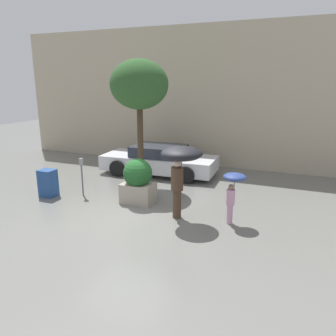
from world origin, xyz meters
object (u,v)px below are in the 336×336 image
Objects in this scene: person_adult at (181,161)px; parking_meter at (82,169)px; newspaper_box at (48,183)px; parked_car_near at (159,160)px; person_child at (233,186)px; planter_box at (138,181)px; street_tree at (139,86)px.

parking_meter is at bearing -169.27° from person_adult.
parked_car_near is at bearing 59.61° from newspaper_box.
newspaper_box is (-2.28, -3.89, -0.11)m from parked_car_near.
person_adult is 3.77m from parking_meter.
person_adult is 1.51m from person_child.
person_child is at bearing -137.10° from parked_car_near.
planter_box is at bearing 120.77° from person_child.
parking_meter is (-5.02, 0.34, -0.14)m from person_child.
person_adult is at bearing -9.10° from parking_meter.
planter_box is 1.56× the size of newspaper_box.
street_tree is 3.51× the size of parking_meter.
person_adult is 4.79m from newspaper_box.
newspaper_box is at bearing -169.09° from planter_box.
parked_car_near reaches higher than newspaper_box.
planter_box reaches higher than person_child.
planter_box is 1.12× the size of parking_meter.
person_adult reaches higher than parked_car_near.
street_tree reaches higher than planter_box.
newspaper_box is (-3.01, -0.58, -0.27)m from planter_box.
planter_box is at bearing 10.91° from newspaper_box.
newspaper_box is at bearing 130.22° from person_child.
parking_meter is 1.20m from newspaper_box.
street_tree is 3.43m from parking_meter.
newspaper_box is (-4.64, 0.09, -1.18)m from person_adult.
person_child is 5.00m from street_tree.
parking_meter reaches higher than newspaper_box.
person_child is (1.37, 0.25, -0.58)m from person_adult.
parking_meter is (-3.65, 0.58, -0.72)m from person_adult.
street_tree reaches higher than parking_meter.
person_adult is 2.25× the size of newspaper_box.
parked_car_near is 3.64m from parking_meter.
street_tree is (-0.76, 1.72, 2.82)m from planter_box.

